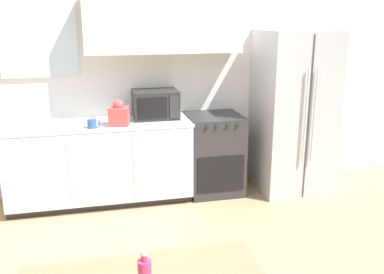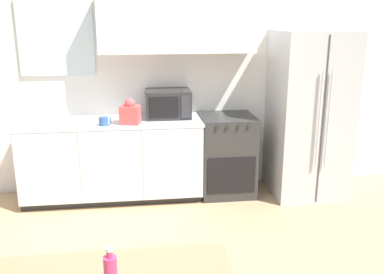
% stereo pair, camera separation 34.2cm
% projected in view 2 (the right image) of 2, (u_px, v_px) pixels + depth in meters
% --- Properties ---
extents(wall_back, '(12.00, 0.38, 2.70)m').
position_uv_depth(wall_back, '(145.00, 67.00, 4.78)').
color(wall_back, silver).
rests_on(wall_back, ground_plane).
extents(kitchen_counter, '(1.96, 0.62, 0.90)m').
position_uv_depth(kitchen_counter, '(113.00, 160.00, 4.72)').
color(kitchen_counter, '#333333').
rests_on(kitchen_counter, ground_plane).
extents(oven_range, '(0.61, 0.60, 0.91)m').
position_uv_depth(oven_range, '(226.00, 155.00, 4.88)').
color(oven_range, '#2D2D2D').
rests_on(oven_range, ground_plane).
extents(refrigerator, '(0.79, 0.79, 1.84)m').
position_uv_depth(refrigerator, '(309.00, 115.00, 4.78)').
color(refrigerator, silver).
rests_on(refrigerator, ground_plane).
extents(kitchen_sink, '(0.65, 0.44, 0.20)m').
position_uv_depth(kitchen_sink, '(58.00, 121.00, 4.53)').
color(kitchen_sink, '#B7BABC').
rests_on(kitchen_sink, kitchen_counter).
extents(microwave, '(0.48, 0.38, 0.31)m').
position_uv_depth(microwave, '(168.00, 104.00, 4.71)').
color(microwave, '#282828').
rests_on(microwave, kitchen_counter).
extents(coffee_mug, '(0.13, 0.09, 0.09)m').
position_uv_depth(coffee_mug, '(104.00, 121.00, 4.38)').
color(coffee_mug, '#335999').
rests_on(coffee_mug, kitchen_counter).
extents(grocery_bag_0, '(0.23, 0.21, 0.27)m').
position_uv_depth(grocery_bag_0, '(130.00, 113.00, 4.43)').
color(grocery_bag_0, '#D14C4C').
rests_on(grocery_bag_0, kitchen_counter).
extents(drink_bottle, '(0.06, 0.06, 0.20)m').
position_uv_depth(drink_bottle, '(110.00, 270.00, 1.99)').
color(drink_bottle, '#DB386B').
rests_on(drink_bottle, dining_table).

